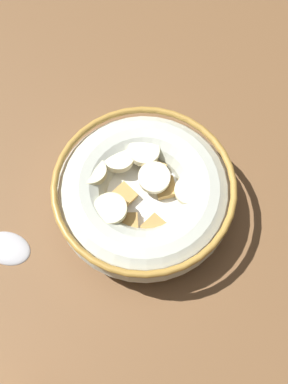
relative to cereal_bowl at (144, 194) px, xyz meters
The scene contains 2 objects.
ground_plane 3.54cm from the cereal_bowl, 87.52° to the left, with size 128.11×128.11×2.00cm, color brown.
cereal_bowl is the anchor object (origin of this frame).
Camera 1 is at (11.54, 10.87, 39.54)cm, focal length 42.07 mm.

